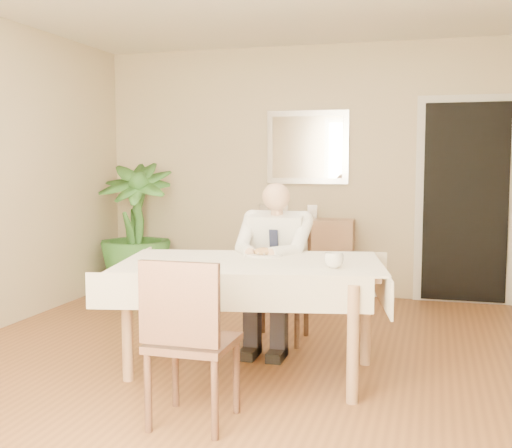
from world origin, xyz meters
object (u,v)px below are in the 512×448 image
(dining_table, at_px, (251,274))
(seated_man, at_px, (273,257))
(chair_far, at_px, (282,275))
(coffee_mug, at_px, (334,260))
(potted_palm, at_px, (136,228))
(sideboard, at_px, (304,258))
(chair_near, at_px, (188,334))

(dining_table, relative_size, seated_man, 1.53)
(chair_far, xyz_separation_m, coffee_mug, (0.57, -1.00, 0.29))
(dining_table, bearing_deg, potted_palm, 119.94)
(chair_far, relative_size, seated_man, 0.72)
(sideboard, bearing_deg, dining_table, -90.12)
(potted_palm, bearing_deg, chair_far, -34.48)
(seated_man, distance_m, sideboard, 1.89)
(dining_table, distance_m, seated_man, 0.59)
(dining_table, height_order, seated_man, seated_man)
(seated_man, bearing_deg, coffee_mug, -51.56)
(seated_man, bearing_deg, chair_far, 90.00)
(potted_palm, bearing_deg, seated_man, -39.94)
(coffee_mug, distance_m, sideboard, 2.69)
(chair_far, bearing_deg, potted_palm, 146.59)
(sideboard, xyz_separation_m, potted_palm, (-1.78, -0.26, 0.29))
(chair_near, relative_size, potted_palm, 0.65)
(chair_near, bearing_deg, coffee_mug, 53.19)
(chair_near, bearing_deg, dining_table, 86.22)
(coffee_mug, xyz_separation_m, sideboard, (-0.70, 2.57, -0.39))
(chair_near, distance_m, coffee_mug, 1.09)
(sideboard, bearing_deg, seated_man, -89.13)
(seated_man, relative_size, sideboard, 1.22)
(seated_man, distance_m, potted_palm, 2.50)
(dining_table, xyz_separation_m, chair_near, (-0.07, -0.95, -0.16))
(dining_table, height_order, chair_near, chair_near)
(dining_table, xyz_separation_m, sideboard, (-0.13, 2.45, -0.26))
(dining_table, distance_m, coffee_mug, 0.59)
(dining_table, xyz_separation_m, seated_man, (-0.00, 0.59, 0.02))
(dining_table, height_order, chair_far, chair_far)
(dining_table, bearing_deg, seated_man, 78.86)
(chair_far, xyz_separation_m, potted_palm, (-1.91, 1.31, 0.19))
(dining_table, height_order, sideboard, sideboard)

